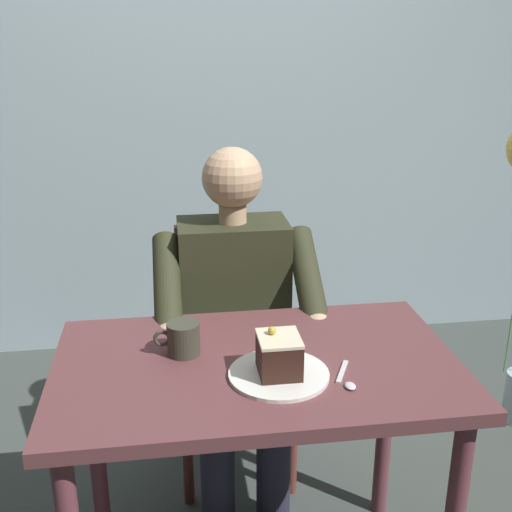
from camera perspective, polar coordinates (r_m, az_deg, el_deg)
name	(u,v)px	position (r m, az deg, el deg)	size (l,w,h in m)	color
cafe_rear_panel	(205,42)	(3.09, -4.64, 18.79)	(6.40, 0.12, 3.00)	#9BB1B9
dining_table	(257,397)	(1.69, 0.05, -12.62)	(1.04, 0.62, 0.75)	brown
chair	(231,339)	(2.31, -2.23, -7.50)	(0.42, 0.42, 0.89)	brown
seated_person	(237,326)	(2.10, -1.77, -6.35)	(0.53, 0.58, 1.20)	#2E311D
dessert_plate	(279,374)	(1.57, 2.07, -10.65)	(0.25, 0.25, 0.01)	white
cake_slice	(279,355)	(1.54, 2.09, -8.92)	(0.10, 0.11, 0.12)	#351D17
coffee_cup	(183,338)	(1.66, -6.64, -7.37)	(0.12, 0.09, 0.09)	#3C3C2F
dessert_spoon	(347,379)	(1.56, 8.20, -10.99)	(0.06, 0.14, 0.01)	silver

